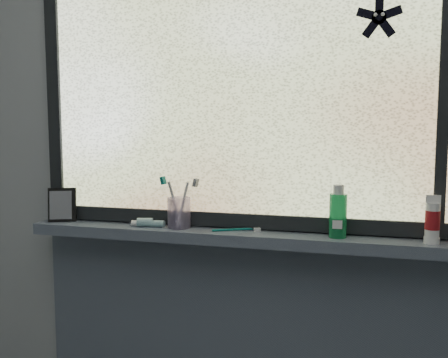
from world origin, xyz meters
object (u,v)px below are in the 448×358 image
toothbrush_cup (179,213)px  mouthwash_bottle (338,211)px  cream_tube (433,218)px  vanity_mirror (62,205)px

toothbrush_cup → mouthwash_bottle: bearing=-0.9°
toothbrush_cup → mouthwash_bottle: mouthwash_bottle is taller
toothbrush_cup → cream_tube: bearing=-1.4°
vanity_mirror → mouthwash_bottle: size_ratio=0.90×
mouthwash_bottle → cream_tube: mouthwash_bottle is taller
vanity_mirror → mouthwash_bottle: bearing=-23.4°
toothbrush_cup → cream_tube: size_ratio=1.00×
toothbrush_cup → mouthwash_bottle: (0.55, -0.01, 0.03)m
vanity_mirror → cream_tube: size_ratio=1.19×
vanity_mirror → cream_tube: bearing=-23.8°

